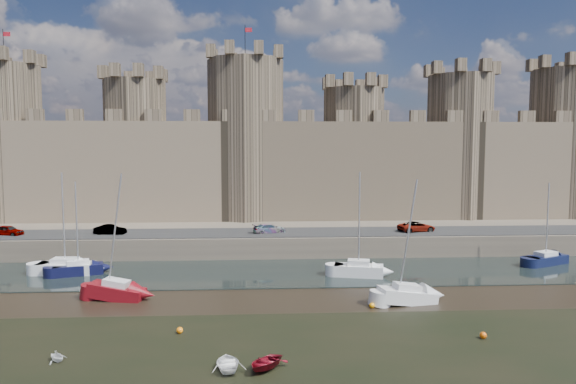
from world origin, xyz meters
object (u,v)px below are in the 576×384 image
at_px(sailboat_3, 546,258).
at_px(car_0, 8,230).
at_px(car_3, 417,227).
at_px(sailboat_5, 407,294).
at_px(car_2, 269,229).
at_px(sailboat_0, 65,267).
at_px(car_1, 110,230).
at_px(sailboat_2, 359,269).
at_px(sailboat_1, 78,268).
at_px(sailboat_4, 117,290).

bearing_deg(sailboat_3, car_0, 148.88).
distance_m(car_3, sailboat_5, 21.86).
xyz_separation_m(car_2, car_3, (18.16, -0.06, 0.06)).
relative_size(sailboat_0, sailboat_5, 0.99).
bearing_deg(car_2, sailboat_0, 95.59).
distance_m(car_0, sailboat_3, 61.72).
xyz_separation_m(car_0, sailboat_3, (61.18, -7.77, -2.40)).
xyz_separation_m(car_3, sailboat_5, (-7.10, -20.53, -2.40)).
relative_size(car_0, car_1, 0.98).
bearing_deg(sailboat_0, sailboat_2, -2.93).
bearing_deg(car_2, sailboat_5, -169.87).
xyz_separation_m(sailboat_0, sailboat_5, (32.02, -11.38, -0.06)).
height_order(sailboat_1, sailboat_2, sailboat_2).
xyz_separation_m(car_3, sailboat_1, (-37.66, -9.61, -2.38)).
bearing_deg(sailboat_1, car_3, -4.34).
height_order(sailboat_2, sailboat_5, sailboat_2).
relative_size(car_0, car_3, 0.78).
bearing_deg(sailboat_4, sailboat_2, 26.27).
relative_size(car_0, sailboat_3, 0.40).
relative_size(sailboat_2, sailboat_3, 1.16).
xyz_separation_m(car_1, sailboat_3, (49.29, -7.67, -2.39)).
height_order(car_1, sailboat_3, sailboat_3).
relative_size(car_1, sailboat_5, 0.36).
height_order(car_0, sailboat_1, sailboat_1).
height_order(car_0, sailboat_4, sailboat_4).
bearing_deg(sailboat_2, car_2, 139.53).
xyz_separation_m(car_3, sailboat_4, (-31.51, -18.13, -2.36)).
height_order(sailboat_0, sailboat_4, sailboat_4).
xyz_separation_m(sailboat_0, sailboat_2, (29.66, -2.61, 0.03)).
distance_m(car_2, car_3, 18.16).
height_order(sailboat_2, sailboat_4, sailboat_4).
bearing_deg(car_2, sailboat_3, -122.47).
relative_size(car_0, sailboat_0, 0.35).
distance_m(car_0, sailboat_5, 46.80).
xyz_separation_m(car_1, car_2, (19.00, 0.09, -0.03)).
bearing_deg(sailboat_5, car_0, 143.64).
bearing_deg(car_1, sailboat_2, -106.32).
xyz_separation_m(sailboat_1, sailboat_4, (6.15, -8.53, 0.02)).
height_order(sailboat_4, sailboat_5, sailboat_4).
bearing_deg(car_0, sailboat_5, -100.51).
bearing_deg(car_0, sailboat_4, -120.41).
relative_size(sailboat_0, sailboat_1, 1.09).
height_order(car_0, car_1, car_0).
height_order(sailboat_0, sailboat_3, sailboat_0).
distance_m(car_0, sailboat_1, 15.13).
distance_m(car_3, sailboat_1, 38.94).
relative_size(sailboat_1, sailboat_2, 0.91).
xyz_separation_m(car_2, sailboat_0, (-20.97, -9.21, -2.28)).
bearing_deg(car_3, sailboat_2, 128.01).
relative_size(car_0, sailboat_4, 0.33).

